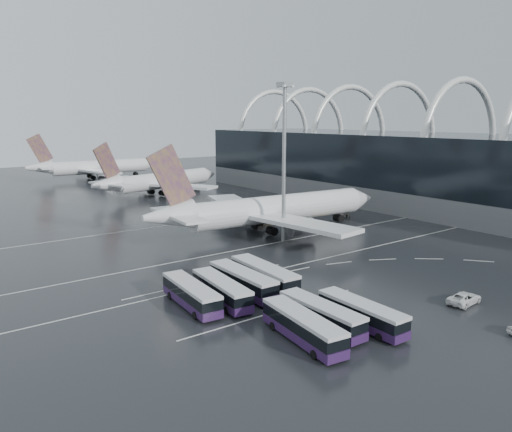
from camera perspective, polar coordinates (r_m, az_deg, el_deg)
ground at (r=92.01m, az=7.39°, el=-4.45°), size 420.00×420.00×0.00m
terminal at (r=149.65m, az=19.23°, el=5.30°), size 42.00×160.00×34.90m
lane_marking_near at (r=90.65m, az=8.27°, el=-4.72°), size 120.00×0.25×0.01m
lane_marking_mid at (r=100.62m, az=2.61°, el=-3.00°), size 120.00×0.25×0.01m
lane_marking_far at (r=122.94m, az=-5.72°, el=-0.42°), size 120.00×0.25×0.01m
bus_bay_line_south at (r=65.51m, az=1.99°, el=-10.95°), size 28.00×0.25×0.01m
bus_bay_line_north at (r=77.81m, az=-5.49°, el=-7.35°), size 28.00×0.25×0.01m
airliner_main at (r=107.77m, az=1.43°, el=0.66°), size 58.47×51.08×19.79m
airliner_gate_b at (r=163.55m, az=-11.09°, el=3.91°), size 50.46×44.73×17.75m
airliner_gate_c at (r=212.60m, az=-18.11°, el=5.28°), size 52.46×48.26×18.68m
bus_row_near_a at (r=67.31m, az=-7.41°, el=-8.83°), size 4.10×13.14×3.18m
bus_row_near_b at (r=68.45m, az=-3.96°, el=-8.43°), size 4.28×13.08×3.16m
bus_row_near_c at (r=71.68m, az=-1.53°, el=-7.41°), size 3.53×13.55×3.31m
bus_row_near_d at (r=73.93m, az=0.94°, el=-6.78°), size 4.06×14.01×3.41m
bus_row_far_a at (r=57.33m, az=5.37°, el=-12.45°), size 4.65×13.25×3.19m
bus_row_far_b at (r=60.93m, az=7.47°, el=-11.10°), size 3.23×12.55×3.07m
bus_row_far_c at (r=62.10m, az=11.98°, el=-10.82°), size 3.32×12.52×3.06m
van_curve_a at (r=73.60m, az=22.72°, el=-8.66°), size 5.81×2.94×1.58m
floodlight_mast at (r=98.34m, az=3.24°, el=8.27°), size 2.40×2.40×31.26m
gse_cart_belly_a at (r=114.28m, az=7.88°, el=-1.06°), size 2.17×1.28×1.18m
gse_cart_belly_d at (r=128.26m, az=10.10°, el=0.24°), size 2.36×1.39×1.29m
gse_cart_belly_e at (r=121.13m, az=1.36°, el=-0.24°), size 2.34×1.38×1.27m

